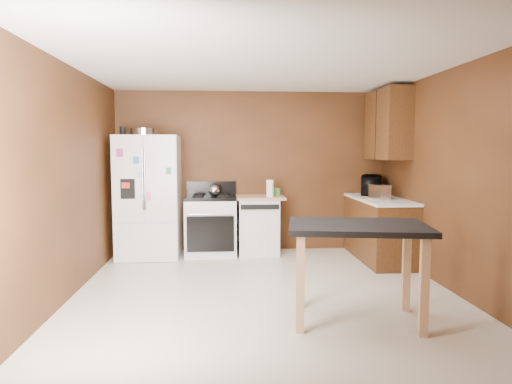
{
  "coord_description": "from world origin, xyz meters",
  "views": [
    {
      "loc": [
        -0.45,
        -4.93,
        1.58
      ],
      "look_at": [
        -0.03,
        0.85,
        1.05
      ],
      "focal_mm": 32.0,
      "sensor_mm": 36.0,
      "label": 1
    }
  ],
  "objects": [
    {
      "name": "microwave",
      "position": [
        1.83,
        1.92,
        1.04
      ],
      "size": [
        0.5,
        0.59,
        0.28
      ],
      "primitive_type": "imported",
      "rotation": [
        0.0,
        0.0,
        1.19
      ],
      "color": "black",
      "rests_on": "right_cabinets"
    },
    {
      "name": "toaster",
      "position": [
        1.73,
        1.27,
        1.0
      ],
      "size": [
        0.25,
        0.32,
        0.21
      ],
      "primitive_type": "cube",
      "rotation": [
        0.0,
        0.0,
        0.3
      ],
      "color": "silver",
      "rests_on": "right_cabinets"
    },
    {
      "name": "dishwasher",
      "position": [
        0.08,
        1.95,
        0.45
      ],
      "size": [
        0.78,
        0.63,
        0.89
      ],
      "color": "white",
      "rests_on": "ground"
    },
    {
      "name": "gas_range",
      "position": [
        -0.64,
        1.92,
        0.46
      ],
      "size": [
        0.76,
        0.68,
        1.1
      ],
      "color": "white",
      "rests_on": "ground"
    },
    {
      "name": "wall_right",
      "position": [
        2.1,
        0.0,
        1.25
      ],
      "size": [
        0.0,
        4.5,
        4.5
      ],
      "primitive_type": "plane",
      "rotation": [
        1.57,
        0.0,
        -1.57
      ],
      "color": "#593017",
      "rests_on": "ground"
    },
    {
      "name": "wall_left",
      "position": [
        -2.1,
        0.0,
        1.25
      ],
      "size": [
        0.0,
        4.5,
        4.5
      ],
      "primitive_type": "plane",
      "rotation": [
        1.57,
        0.0,
        1.57
      ],
      "color": "#593017",
      "rests_on": "ground"
    },
    {
      "name": "paper_towel",
      "position": [
        0.24,
        1.81,
        1.02
      ],
      "size": [
        0.12,
        0.12,
        0.25
      ],
      "primitive_type": "cylinder",
      "rotation": [
        0.0,
        0.0,
        0.12
      ],
      "color": "white",
      "rests_on": "dishwasher"
    },
    {
      "name": "island",
      "position": [
        0.77,
        -0.89,
        0.77
      ],
      "size": [
        1.37,
        1.03,
        0.91
      ],
      "color": "black",
      "rests_on": "ground"
    },
    {
      "name": "floor",
      "position": [
        0.0,
        0.0,
        0.0
      ],
      "size": [
        4.5,
        4.5,
        0.0
      ],
      "primitive_type": "plane",
      "color": "beige",
      "rests_on": "ground"
    },
    {
      "name": "kettle",
      "position": [
        -0.59,
        1.87,
        0.98
      ],
      "size": [
        0.17,
        0.17,
        0.17
      ],
      "primitive_type": "sphere",
      "color": "silver",
      "rests_on": "gas_range"
    },
    {
      "name": "right_cabinets",
      "position": [
        1.84,
        1.48,
        0.91
      ],
      "size": [
        0.63,
        1.58,
        2.45
      ],
      "color": "#5C3219",
      "rests_on": "ground"
    },
    {
      "name": "refrigerator",
      "position": [
        -1.55,
        1.86,
        0.9
      ],
      "size": [
        0.9,
        0.8,
        1.8
      ],
      "color": "white",
      "rests_on": "ground"
    },
    {
      "name": "pen_cup",
      "position": [
        -1.88,
        1.77,
        1.86
      ],
      "size": [
        0.08,
        0.08,
        0.12
      ],
      "primitive_type": "cylinder",
      "color": "black",
      "rests_on": "refrigerator"
    },
    {
      "name": "roasting_pan",
      "position": [
        -1.6,
        1.83,
        1.85
      ],
      "size": [
        0.4,
        0.4,
        0.1
      ],
      "primitive_type": "cylinder",
      "color": "silver",
      "rests_on": "refrigerator"
    },
    {
      "name": "green_canister",
      "position": [
        0.38,
        2.01,
        0.95
      ],
      "size": [
        0.12,
        0.12,
        0.11
      ],
      "primitive_type": "cylinder",
      "rotation": [
        0.0,
        0.0,
        0.21
      ],
      "color": "green",
      "rests_on": "dishwasher"
    },
    {
      "name": "wall_back",
      "position": [
        0.0,
        2.25,
        1.25
      ],
      "size": [
        4.2,
        0.0,
        4.2
      ],
      "primitive_type": "plane",
      "rotation": [
        1.57,
        0.0,
        0.0
      ],
      "color": "#593017",
      "rests_on": "ground"
    },
    {
      "name": "ceiling",
      "position": [
        0.0,
        0.0,
        2.5
      ],
      "size": [
        4.5,
        4.5,
        0.0
      ],
      "primitive_type": "plane",
      "rotation": [
        3.14,
        0.0,
        0.0
      ],
      "color": "white",
      "rests_on": "ground"
    },
    {
      "name": "wall_front",
      "position": [
        0.0,
        -2.25,
        1.25
      ],
      "size": [
        4.2,
        0.0,
        4.2
      ],
      "primitive_type": "plane",
      "rotation": [
        -1.57,
        0.0,
        0.0
      ],
      "color": "#593017",
      "rests_on": "ground"
    }
  ]
}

